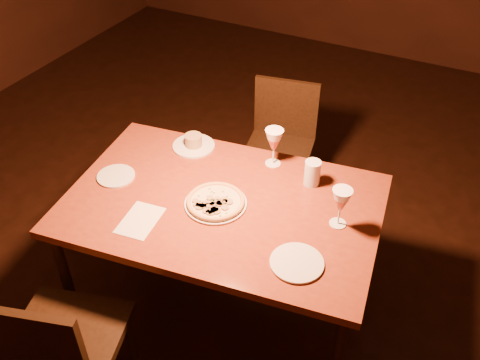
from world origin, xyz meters
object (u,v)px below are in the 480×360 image
at_px(chair_far, 281,141).
at_px(pizza_plate, 216,202).
at_px(dining_table, 222,213).
at_px(chair_near, 56,349).

height_order(chair_far, pizza_plate, chair_far).
bearing_deg(chair_far, pizza_plate, -94.99).
bearing_deg(dining_table, chair_near, -117.15).
xyz_separation_m(dining_table, chair_far, (-0.12, 0.98, -0.23)).
bearing_deg(chair_near, pizza_plate, 54.56).
relative_size(chair_near, pizza_plate, 3.29).
relative_size(dining_table, pizza_plate, 5.38).
distance_m(chair_far, pizza_plate, 1.06).
xyz_separation_m(dining_table, chair_near, (-0.30, -0.85, -0.17)).
relative_size(chair_far, pizza_plate, 2.92).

